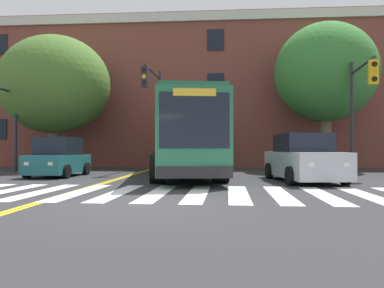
% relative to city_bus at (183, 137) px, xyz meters
% --- Properties ---
extents(ground_plane, '(120.00, 120.00, 0.00)m').
position_rel_city_bus_xyz_m(ground_plane, '(-0.13, -8.94, -1.81)').
color(ground_plane, '#303033').
extents(crosswalk, '(13.22, 4.47, 0.01)m').
position_rel_city_bus_xyz_m(crosswalk, '(0.49, -6.69, -1.81)').
color(crosswalk, white).
rests_on(crosswalk, ground).
extents(lane_line_yellow_inner, '(0.12, 36.00, 0.01)m').
position_rel_city_bus_xyz_m(lane_line_yellow_inner, '(-2.63, 7.31, -1.81)').
color(lane_line_yellow_inner, gold).
rests_on(lane_line_yellow_inner, ground).
extents(lane_line_yellow_outer, '(0.12, 36.00, 0.01)m').
position_rel_city_bus_xyz_m(lane_line_yellow_outer, '(-2.47, 7.31, -1.81)').
color(lane_line_yellow_outer, gold).
rests_on(lane_line_yellow_outer, ground).
extents(city_bus, '(4.21, 11.92, 3.40)m').
position_rel_city_bus_xyz_m(city_bus, '(0.00, 0.00, 0.00)').
color(city_bus, '#28704C').
rests_on(city_bus, ground).
extents(car_teal_near_lane, '(2.00, 3.67, 1.79)m').
position_rel_city_bus_xyz_m(car_teal_near_lane, '(-5.62, -0.75, -1.00)').
color(car_teal_near_lane, '#236B70').
rests_on(car_teal_near_lane, ground).
extents(car_silver_far_lane, '(2.56, 4.91, 1.84)m').
position_rel_city_bus_xyz_m(car_silver_far_lane, '(4.89, -2.54, -0.97)').
color(car_silver_far_lane, '#B7BABF').
rests_on(car_silver_far_lane, ground).
extents(car_white_behind_bus, '(2.77, 5.07, 2.26)m').
position_rel_city_bus_xyz_m(car_white_behind_bus, '(1.29, 9.95, -0.74)').
color(car_white_behind_bus, white).
rests_on(car_white_behind_bus, ground).
extents(traffic_light_near_corner, '(0.55, 3.61, 5.56)m').
position_rel_city_bus_xyz_m(traffic_light_near_corner, '(8.08, 0.37, 1.85)').
color(traffic_light_near_corner, '#28282D').
rests_on(traffic_light_near_corner, ground).
extents(traffic_light_far_corner, '(0.45, 3.67, 4.79)m').
position_rel_city_bus_xyz_m(traffic_light_far_corner, '(-9.41, 0.93, 1.38)').
color(traffic_light_far_corner, '#28282D').
rests_on(traffic_light_far_corner, ground).
extents(traffic_light_overhead, '(0.38, 3.98, 5.83)m').
position_rel_city_bus_xyz_m(traffic_light_overhead, '(-1.90, 2.95, 2.12)').
color(traffic_light_overhead, '#28282D').
rests_on(traffic_light_overhead, ground).
extents(street_tree_curbside_large, '(7.85, 7.83, 8.50)m').
position_rel_city_bus_xyz_m(street_tree_curbside_large, '(7.75, 4.79, 3.81)').
color(street_tree_curbside_large, brown).
rests_on(street_tree_curbside_large, ground).
extents(street_tree_curbside_small, '(8.40, 7.88, 7.96)m').
position_rel_city_bus_xyz_m(street_tree_curbside_small, '(-8.17, 4.31, 3.23)').
color(street_tree_curbside_small, brown).
rests_on(street_tree_curbside_small, ground).
extents(building_facade, '(37.18, 7.82, 10.42)m').
position_rel_city_bus_xyz_m(building_facade, '(1.40, 11.24, 3.40)').
color(building_facade, brown).
rests_on(building_facade, ground).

